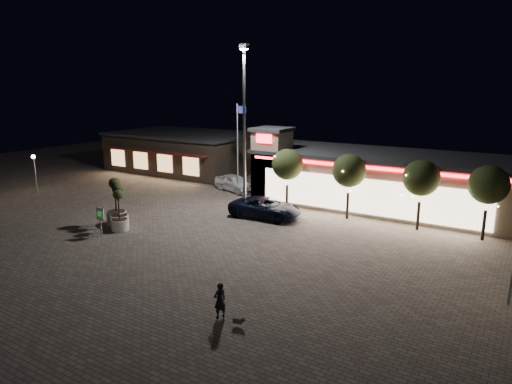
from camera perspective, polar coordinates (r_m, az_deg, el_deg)
The scene contains 18 objects.
ground at distance 29.91m, azimuth -13.14°, elevation -5.75°, with size 90.00×90.00×0.00m, color slate.
retail_building at distance 37.94m, azimuth 14.74°, elevation 1.64°, with size 20.40×8.40×6.10m.
restaurant_building at distance 53.03m, azimuth -8.85°, elevation 5.07°, with size 16.40×11.00×4.30m.
floodlight_pole at distance 33.38m, azimuth -1.47°, elevation 8.87°, with size 0.60×0.40×12.38m.
flagpole at distance 39.90m, azimuth -2.21°, elevation 6.30°, with size 0.95×0.10×8.00m.
lamp_post_west at distance 45.63m, azimuth -25.97°, elevation 2.95°, with size 0.36×0.36×3.48m.
string_tree_a at distance 35.36m, azimuth 3.95°, elevation 3.45°, with size 2.42×2.42×4.79m.
string_tree_b at distance 33.36m, azimuth 11.57°, elevation 2.61°, with size 2.42×2.42×4.79m.
string_tree_c at distance 32.02m, azimuth 19.97°, elevation 1.64°, with size 2.42×2.42×4.79m.
string_tree_d at distance 31.48m, azimuth 27.08°, elevation 0.79°, with size 2.42×2.42×4.79m.
pickup_truck at distance 33.53m, azimuth 1.16°, elevation -1.99°, with size 2.49×5.40×1.50m, color black.
white_sedan at distance 42.00m, azimuth -2.68°, elevation 1.15°, with size 1.82×4.52×1.54m, color white.
pedestrian at distance 19.65m, azimuth -4.54°, elevation -13.35°, with size 0.57×0.37×1.56m, color black.
dog at distance 19.17m, azimuth -2.07°, elevation -15.74°, with size 0.52×0.26×0.28m.
planter_left at distance 32.73m, azimuth -16.73°, elevation -2.60°, with size 1.24×1.24×3.05m.
planter_mid at distance 33.35m, azimuth -17.06°, elevation -2.17°, with size 1.36×1.36×3.34m.
planter_right at distance 31.95m, azimuth -16.70°, elevation -3.13°, with size 1.14×1.14×2.80m.
valet_sign at distance 31.02m, azimuth -18.90°, elevation -2.89°, with size 0.62×0.11×1.89m.
Camera 1 is at (20.26, -19.82, 9.56)m, focal length 32.00 mm.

